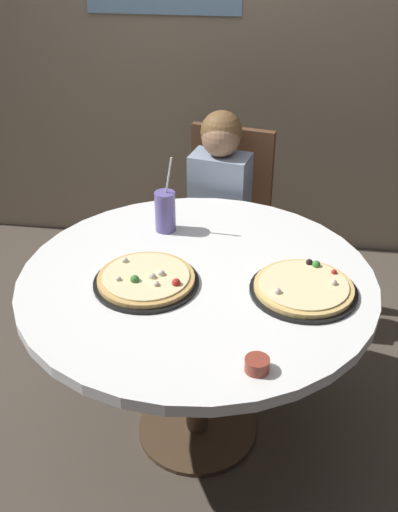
{
  "coord_description": "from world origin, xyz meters",
  "views": [
    {
      "loc": [
        0.24,
        -1.72,
        1.89
      ],
      "look_at": [
        0.0,
        0.05,
        0.8
      ],
      "focal_mm": 42.24,
      "sensor_mm": 36.0,
      "label": 1
    }
  ],
  "objects_px": {
    "dining_table": "(197,298)",
    "soda_cup": "(165,211)",
    "sauce_bowl": "(257,365)",
    "pizza_cheese": "(304,288)",
    "diner_child": "(214,243)",
    "pizza_veggie": "(146,280)",
    "chair_wooden": "(225,217)"
  },
  "relations": [
    {
      "from": "pizza_veggie",
      "to": "soda_cup",
      "type": "bearing_deg",
      "value": 90.48
    },
    {
      "from": "soda_cup",
      "to": "pizza_veggie",
      "type": "bearing_deg",
      "value": -89.52
    },
    {
      "from": "diner_child",
      "to": "pizza_cheese",
      "type": "relative_size",
      "value": 3.03
    },
    {
      "from": "soda_cup",
      "to": "sauce_bowl",
      "type": "relative_size",
      "value": 4.38
    },
    {
      "from": "diner_child",
      "to": "sauce_bowl",
      "type": "xyz_separation_m",
      "value": [
        0.24,
        -1.14,
        0.29
      ]
    },
    {
      "from": "pizza_veggie",
      "to": "soda_cup",
      "type": "relative_size",
      "value": 1.17
    },
    {
      "from": "diner_child",
      "to": "soda_cup",
      "type": "xyz_separation_m",
      "value": [
        -0.15,
        -0.38,
        0.35
      ]
    },
    {
      "from": "dining_table",
      "to": "soda_cup",
      "type": "distance_m",
      "value": 0.39
    },
    {
      "from": "sauce_bowl",
      "to": "diner_child",
      "type": "bearing_deg",
      "value": 102.03
    },
    {
      "from": "diner_child",
      "to": "soda_cup",
      "type": "height_order",
      "value": "diner_child"
    },
    {
      "from": "pizza_cheese",
      "to": "pizza_veggie",
      "type": "bearing_deg",
      "value": -177.8
    },
    {
      "from": "diner_child",
      "to": "pizza_veggie",
      "type": "xyz_separation_m",
      "value": [
        -0.15,
        -0.76,
        0.28
      ]
    },
    {
      "from": "dining_table",
      "to": "pizza_veggie",
      "type": "xyz_separation_m",
      "value": [
        -0.16,
        -0.07,
        0.11
      ]
    },
    {
      "from": "dining_table",
      "to": "sauce_bowl",
      "type": "height_order",
      "value": "sauce_bowl"
    },
    {
      "from": "diner_child",
      "to": "pizza_cheese",
      "type": "distance_m",
      "value": 0.88
    },
    {
      "from": "dining_table",
      "to": "sauce_bowl",
      "type": "distance_m",
      "value": 0.52
    },
    {
      "from": "dining_table",
      "to": "pizza_veggie",
      "type": "distance_m",
      "value": 0.21
    },
    {
      "from": "pizza_veggie",
      "to": "chair_wooden",
      "type": "bearing_deg",
      "value": 79.1
    },
    {
      "from": "pizza_veggie",
      "to": "diner_child",
      "type": "bearing_deg",
      "value": 79.04
    },
    {
      "from": "chair_wooden",
      "to": "diner_child",
      "type": "xyz_separation_m",
      "value": [
        -0.03,
        -0.18,
        -0.05
      ]
    },
    {
      "from": "pizza_veggie",
      "to": "sauce_bowl",
      "type": "xyz_separation_m",
      "value": [
        0.39,
        -0.38,
        0.0
      ]
    },
    {
      "from": "pizza_veggie",
      "to": "sauce_bowl",
      "type": "bearing_deg",
      "value": -44.13
    },
    {
      "from": "pizza_cheese",
      "to": "dining_table",
      "type": "bearing_deg",
      "value": 172.06
    },
    {
      "from": "dining_table",
      "to": "pizza_veggie",
      "type": "relative_size",
      "value": 3.45
    },
    {
      "from": "chair_wooden",
      "to": "pizza_cheese",
      "type": "bearing_deg",
      "value": -69.58
    },
    {
      "from": "pizza_veggie",
      "to": "pizza_cheese",
      "type": "bearing_deg",
      "value": 2.2
    },
    {
      "from": "pizza_veggie",
      "to": "sauce_bowl",
      "type": "relative_size",
      "value": 5.11
    },
    {
      "from": "dining_table",
      "to": "diner_child",
      "type": "height_order",
      "value": "diner_child"
    },
    {
      "from": "chair_wooden",
      "to": "pizza_cheese",
      "type": "distance_m",
      "value": 1.01
    },
    {
      "from": "diner_child",
      "to": "pizza_veggie",
      "type": "height_order",
      "value": "diner_child"
    },
    {
      "from": "pizza_cheese",
      "to": "soda_cup",
      "type": "xyz_separation_m",
      "value": [
        -0.53,
        0.36,
        0.07
      ]
    },
    {
      "from": "chair_wooden",
      "to": "soda_cup",
      "type": "bearing_deg",
      "value": -108.21
    }
  ]
}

